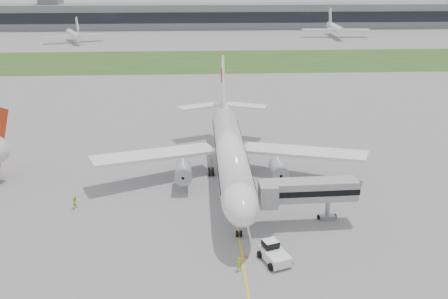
{
  "coord_description": "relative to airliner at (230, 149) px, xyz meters",
  "views": [
    {
      "loc": [
        -5.34,
        -75.33,
        35.28
      ],
      "look_at": [
        -1.16,
        2.0,
        6.61
      ],
      "focal_mm": 40.0,
      "sensor_mm": 36.0,
      "label": 1
    }
  ],
  "objects": [
    {
      "name": "ground_crew_near",
      "position": [
        -0.69,
        -27.97,
        -4.73
      ],
      "size": [
        0.69,
        0.47,
        1.86
      ],
      "primitive_type": "imported",
      "rotation": [
        0.0,
        0.0,
        3.18
      ],
      "color": "#95C420",
      "rests_on": "ground"
    },
    {
      "name": "safety_cone_left",
      "position": [
        -0.5,
        -26.0,
        -5.41
      ],
      "size": [
        0.36,
        0.36,
        0.49
      ],
      "primitive_type": "cone",
      "color": "#DB4A0B",
      "rests_on": "ground"
    },
    {
      "name": "airliner",
      "position": [
        0.0,
        0.0,
        0.0
      ],
      "size": [
        48.13,
        53.95,
        17.88
      ],
      "color": "white",
      "rests_on": "ground"
    },
    {
      "name": "distant_aircraft_left",
      "position": [
        -64.85,
        169.2,
        -5.66
      ],
      "size": [
        36.16,
        34.4,
        10.91
      ],
      "primitive_type": null,
      "rotation": [
        0.0,
        0.0,
        0.41
      ],
      "color": "white",
      "rests_on": "ground"
    },
    {
      "name": "grass_strip",
      "position": [
        0.0,
        115.13,
        -5.65
      ],
      "size": [
        600.0,
        50.0,
        0.02
      ],
      "primitive_type": "cube",
      "color": "#2B4D1C",
      "rests_on": "ground"
    },
    {
      "name": "apron_markings",
      "position": [
        0.0,
        -9.87,
        -5.66
      ],
      "size": [
        70.0,
        70.0,
        0.04
      ],
      "primitive_type": null,
      "color": "yellow",
      "rests_on": "ground"
    },
    {
      "name": "terminal_building",
      "position": [
        0.0,
        225.0,
        1.34
      ],
      "size": [
        320.0,
        22.3,
        14.0
      ],
      "color": "slate",
      "rests_on": "ground"
    },
    {
      "name": "distant_aircraft_right",
      "position": [
        66.95,
        181.36,
        -5.66
      ],
      "size": [
        36.33,
        32.45,
        13.3
      ],
      "primitive_type": null,
      "rotation": [
        0.0,
        0.0,
        -0.05
      ],
      "color": "white",
      "rests_on": "ground"
    },
    {
      "name": "pushback_tug",
      "position": [
        3.89,
        -25.91,
        -4.59
      ],
      "size": [
        4.23,
        5.13,
        2.32
      ],
      "rotation": [
        0.0,
        0.0,
        0.34
      ],
      "color": "white",
      "rests_on": "ground"
    },
    {
      "name": "ground",
      "position": [
        0.0,
        -4.87,
        -5.66
      ],
      "size": [
        600.0,
        600.0,
        0.0
      ],
      "primitive_type": "plane",
      "color": "gray",
      "rests_on": "ground"
    },
    {
      "name": "ground_crew_far",
      "position": [
        -24.49,
        -9.83,
        -4.69
      ],
      "size": [
        1.17,
        1.19,
        1.93
      ],
      "primitive_type": "imported",
      "rotation": [
        0.0,
        0.0,
        0.83
      ],
      "color": "#BEEF27",
      "rests_on": "ground"
    },
    {
      "name": "jet_bridge",
      "position": [
        9.67,
        -16.13,
        -0.73
      ],
      "size": [
        14.4,
        4.59,
        6.66
      ],
      "rotation": [
        0.0,
        0.0,
        0.04
      ],
      "color": "#A2A2A4",
      "rests_on": "ground"
    },
    {
      "name": "safety_cone_right",
      "position": [
        0.5,
        -25.16,
        -5.38
      ],
      "size": [
        0.4,
        0.4,
        0.56
      ],
      "primitive_type": "cone",
      "color": "#DB4A0B",
      "rests_on": "ground"
    },
    {
      "name": "control_tower",
      "position": [
        -90.0,
        227.13,
        -5.66
      ],
      "size": [
        12.0,
        12.0,
        56.0
      ],
      "primitive_type": null,
      "color": "slate",
      "rests_on": "ground"
    }
  ]
}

